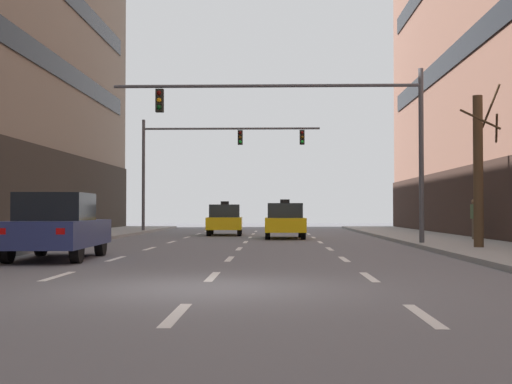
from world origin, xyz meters
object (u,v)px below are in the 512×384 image
taxi_driving_0 (225,220)px  traffic_signal_0 (321,121)px  car_driving_2 (57,227)px  traffic_signal_1 (206,151)px  pedestrian_0 (474,216)px  street_tree_1 (479,169)px  taxi_driving_1 (285,221)px

taxi_driving_0 → traffic_signal_0: (4.30, -11.42, 3.75)m
taxi_driving_0 → car_driving_2: size_ratio=0.91×
traffic_signal_1 → pedestrian_0: bearing=-45.7°
traffic_signal_1 → pedestrian_0: 17.56m
street_tree_1 → pedestrian_0: street_tree_1 is taller
taxi_driving_1 → traffic_signal_0: traffic_signal_0 is taller
taxi_driving_0 → street_tree_1: bearing=-58.1°
traffic_signal_0 → taxi_driving_0: bearing=110.6°
taxi_driving_0 → pedestrian_0: 13.53m
car_driving_2 → pedestrian_0: 16.98m
taxi_driving_0 → car_driving_2: 18.70m
taxi_driving_1 → street_tree_1: street_tree_1 is taller
car_driving_2 → street_tree_1: 12.86m
traffic_signal_0 → pedestrian_0: bearing=25.6°
traffic_signal_0 → traffic_signal_1: traffic_signal_1 is taller
traffic_signal_1 → traffic_signal_0: bearing=-69.6°
street_tree_1 → traffic_signal_0: bearing=146.7°
traffic_signal_0 → street_tree_1: (4.75, -3.12, -1.94)m
taxi_driving_1 → pedestrian_0: 8.57m
traffic_signal_1 → street_tree_1: traffic_signal_1 is taller
traffic_signal_1 → street_tree_1: (10.43, -18.42, -2.17)m
taxi_driving_1 → traffic_signal_1: bearing=118.7°
car_driving_2 → traffic_signal_0: size_ratio=0.42×
car_driving_2 → pedestrian_0: pedestrian_0 is taller
taxi_driving_1 → car_driving_2: size_ratio=0.92×
pedestrian_0 → traffic_signal_1: bearing=134.3°
car_driving_2 → traffic_signal_1: traffic_signal_1 is taller
taxi_driving_1 → traffic_signal_1: (-4.47, 8.19, 3.97)m
car_driving_2 → traffic_signal_0: traffic_signal_0 is taller
traffic_signal_1 → taxi_driving_1: bearing=-61.3°
pedestrian_0 → traffic_signal_0: bearing=-154.4°
traffic_signal_1 → street_tree_1: size_ratio=2.03×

